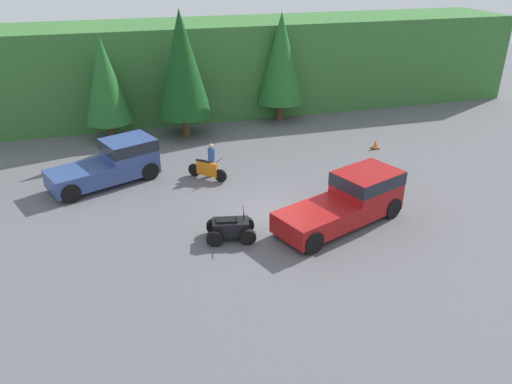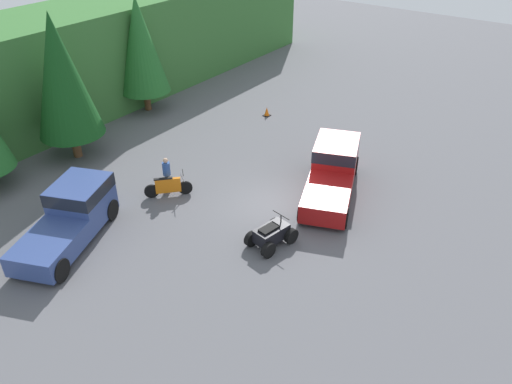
% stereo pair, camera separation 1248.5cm
% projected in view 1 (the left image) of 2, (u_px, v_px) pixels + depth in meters
% --- Properties ---
extents(ground_plane, '(80.00, 80.00, 0.00)m').
position_uv_depth(ground_plane, '(277.00, 214.00, 21.59)').
color(ground_plane, '#5B5B60').
extents(hillside_backdrop, '(44.00, 6.00, 6.00)m').
position_uv_depth(hillside_backdrop, '(205.00, 68.00, 34.08)').
color(hillside_backdrop, '#387033').
rests_on(hillside_backdrop, ground_plane).
extents(tree_left, '(2.69, 2.69, 6.12)m').
position_uv_depth(tree_left, '(105.00, 80.00, 28.44)').
color(tree_left, brown).
rests_on(tree_left, ground_plane).
extents(tree_mid_left, '(3.26, 3.26, 7.41)m').
position_uv_depth(tree_mid_left, '(182.00, 64.00, 28.63)').
color(tree_mid_left, brown).
rests_on(tree_mid_left, ground_plane).
extents(tree_mid_right, '(3.03, 3.03, 6.89)m').
position_uv_depth(tree_mid_right, '(281.00, 58.00, 31.67)').
color(tree_mid_right, brown).
rests_on(tree_mid_right, ground_plane).
extents(pickup_truck_red, '(6.08, 3.92, 2.00)m').
position_uv_depth(pickup_truck_red, '(351.00, 198.00, 20.65)').
color(pickup_truck_red, maroon).
rests_on(pickup_truck_red, ground_plane).
extents(pickup_truck_second, '(5.51, 3.80, 2.00)m').
position_uv_depth(pickup_truck_second, '(114.00, 161.00, 24.22)').
color(pickup_truck_second, '#334784').
rests_on(pickup_truck_second, ground_plane).
extents(dirt_bike, '(1.68, 1.57, 1.17)m').
position_uv_depth(dirt_bike, '(207.00, 170.00, 24.66)').
color(dirt_bike, black).
rests_on(dirt_bike, ground_plane).
extents(quad_atv, '(2.11, 1.52, 1.18)m').
position_uv_depth(quad_atv, '(231.00, 228.00, 19.58)').
color(quad_atv, black).
rests_on(quad_atv, ground_plane).
extents(rider_person, '(0.48, 0.48, 1.72)m').
position_uv_depth(rider_person, '(212.00, 159.00, 24.82)').
color(rider_person, navy).
rests_on(rider_person, ground_plane).
extents(traffic_cone, '(0.42, 0.42, 0.55)m').
position_uv_depth(traffic_cone, '(375.00, 144.00, 28.50)').
color(traffic_cone, black).
rests_on(traffic_cone, ground_plane).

